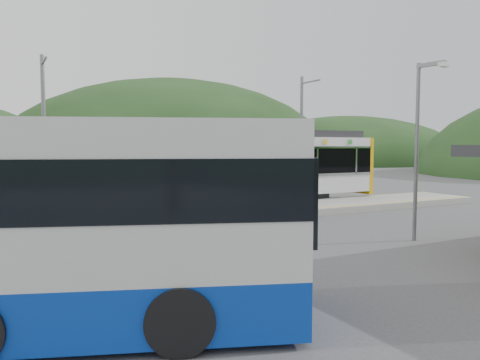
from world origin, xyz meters
name	(u,v)px	position (x,y,z in m)	size (l,w,h in m)	color
ground	(280,229)	(0.00, 0.00, 0.00)	(120.00, 120.00, 0.00)	#4C4C4F
hills	(325,203)	(6.19, 5.29, 0.00)	(146.00, 149.00, 26.00)	#1E3D19
platform	(238,213)	(0.00, 3.30, 0.15)	(26.00, 3.20, 0.30)	#9E9E99
yellow_line	(253,213)	(0.00, 2.00, 0.30)	(26.00, 0.10, 0.01)	yellow
train	(183,166)	(-1.43, 6.00, 2.06)	(20.44, 3.01, 3.74)	black
catenary_mast_west	(44,131)	(-7.00, 8.56, 3.65)	(0.18, 1.80, 7.00)	slate
catenary_mast_east	(302,134)	(7.00, 8.56, 3.65)	(0.18, 1.80, 7.00)	slate
lamp_post	(420,135)	(2.56, -3.89, 3.30)	(0.37, 1.00, 5.51)	slate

